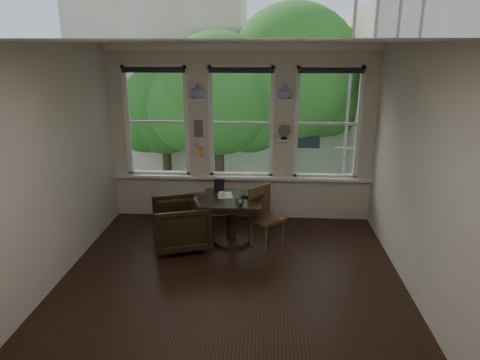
# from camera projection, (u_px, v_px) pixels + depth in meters

# --- Properties ---
(ground) EXTENTS (4.50, 4.50, 0.00)m
(ground) POSITION_uv_depth(u_px,v_px,m) (231.00, 279.00, 5.65)
(ground) COLOR black
(ground) RESTS_ON ground
(ceiling) EXTENTS (4.50, 4.50, 0.00)m
(ceiling) POSITION_uv_depth(u_px,v_px,m) (229.00, 41.00, 4.75)
(ceiling) COLOR silver
(ceiling) RESTS_ON ground
(wall_back) EXTENTS (4.50, 0.00, 4.50)m
(wall_back) POSITION_uv_depth(u_px,v_px,m) (241.00, 134.00, 7.34)
(wall_back) COLOR beige
(wall_back) RESTS_ON ground
(wall_front) EXTENTS (4.50, 0.00, 4.50)m
(wall_front) POSITION_uv_depth(u_px,v_px,m) (204.00, 259.00, 3.06)
(wall_front) COLOR beige
(wall_front) RESTS_ON ground
(wall_left) EXTENTS (0.00, 4.50, 4.50)m
(wall_left) POSITION_uv_depth(u_px,v_px,m) (51.00, 168.00, 5.33)
(wall_left) COLOR beige
(wall_left) RESTS_ON ground
(wall_right) EXTENTS (0.00, 4.50, 4.50)m
(wall_right) POSITION_uv_depth(u_px,v_px,m) (419.00, 174.00, 5.07)
(wall_right) COLOR beige
(wall_right) RESTS_ON ground
(window_left) EXTENTS (1.10, 0.12, 1.90)m
(window_left) POSITION_uv_depth(u_px,v_px,m) (157.00, 122.00, 7.37)
(window_left) COLOR white
(window_left) RESTS_ON ground
(window_center) EXTENTS (1.10, 0.12, 1.90)m
(window_center) POSITION_uv_depth(u_px,v_px,m) (241.00, 123.00, 7.28)
(window_center) COLOR white
(window_center) RESTS_ON ground
(window_right) EXTENTS (1.10, 0.12, 1.90)m
(window_right) POSITION_uv_depth(u_px,v_px,m) (327.00, 123.00, 7.19)
(window_right) COLOR white
(window_right) RESTS_ON ground
(shelf_left) EXTENTS (0.26, 0.16, 0.03)m
(shelf_left) POSITION_uv_depth(u_px,v_px,m) (198.00, 99.00, 7.11)
(shelf_left) COLOR white
(shelf_left) RESTS_ON ground
(shelf_right) EXTENTS (0.26, 0.16, 0.03)m
(shelf_right) POSITION_uv_depth(u_px,v_px,m) (285.00, 100.00, 7.02)
(shelf_right) COLOR white
(shelf_right) RESTS_ON ground
(intercom) EXTENTS (0.14, 0.06, 0.28)m
(intercom) POSITION_uv_depth(u_px,v_px,m) (199.00, 129.00, 7.29)
(intercom) COLOR #59544F
(intercom) RESTS_ON ground
(sticky_notes) EXTENTS (0.16, 0.01, 0.24)m
(sticky_notes) POSITION_uv_depth(u_px,v_px,m) (199.00, 149.00, 7.40)
(sticky_notes) COLOR pink
(sticky_notes) RESTS_ON ground
(desk_fan) EXTENTS (0.20, 0.20, 0.24)m
(desk_fan) POSITION_uv_depth(u_px,v_px,m) (284.00, 134.00, 7.17)
(desk_fan) COLOR #59544F
(desk_fan) RESTS_ON ground
(vase_left) EXTENTS (0.24, 0.24, 0.25)m
(vase_left) POSITION_uv_depth(u_px,v_px,m) (197.00, 91.00, 7.07)
(vase_left) COLOR white
(vase_left) RESTS_ON shelf_left
(vase_right) EXTENTS (0.24, 0.24, 0.25)m
(vase_right) POSITION_uv_depth(u_px,v_px,m) (285.00, 91.00, 6.98)
(vase_right) COLOR white
(vase_right) RESTS_ON shelf_right
(table) EXTENTS (0.90, 0.90, 0.75)m
(table) POSITION_uv_depth(u_px,v_px,m) (232.00, 220.00, 6.60)
(table) COLOR black
(table) RESTS_ON ground
(armchair_left) EXTENTS (1.03, 1.01, 0.75)m
(armchair_left) POSITION_uv_depth(u_px,v_px,m) (181.00, 224.00, 6.46)
(armchair_left) COLOR black
(armchair_left) RESTS_ON ground
(cushion_red) EXTENTS (0.45, 0.45, 0.06)m
(cushion_red) POSITION_uv_depth(u_px,v_px,m) (180.00, 219.00, 6.44)
(cushion_red) COLOR maroon
(cushion_red) RESTS_ON armchair_left
(side_chair_right) EXTENTS (0.59, 0.59, 0.92)m
(side_chair_right) POSITION_uv_depth(u_px,v_px,m) (267.00, 218.00, 6.47)
(side_chair_right) COLOR #4C2F1B
(side_chair_right) RESTS_ON ground
(laptop) EXTENTS (0.37, 0.25, 0.03)m
(laptop) POSITION_uv_depth(u_px,v_px,m) (252.00, 197.00, 6.48)
(laptop) COLOR black
(laptop) RESTS_ON table
(mug) EXTENTS (0.12, 0.12, 0.09)m
(mug) POSITION_uv_depth(u_px,v_px,m) (222.00, 195.00, 6.46)
(mug) COLOR white
(mug) RESTS_ON table
(drinking_glass) EXTENTS (0.12, 0.12, 0.09)m
(drinking_glass) POSITION_uv_depth(u_px,v_px,m) (240.00, 202.00, 6.15)
(drinking_glass) COLOR white
(drinking_glass) RESTS_ON table
(tablet) EXTENTS (0.17, 0.09, 0.22)m
(tablet) POSITION_uv_depth(u_px,v_px,m) (219.00, 186.00, 6.66)
(tablet) COLOR black
(tablet) RESTS_ON table
(papers) EXTENTS (0.27, 0.33, 0.00)m
(papers) POSITION_uv_depth(u_px,v_px,m) (225.00, 195.00, 6.58)
(papers) COLOR silver
(papers) RESTS_ON table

